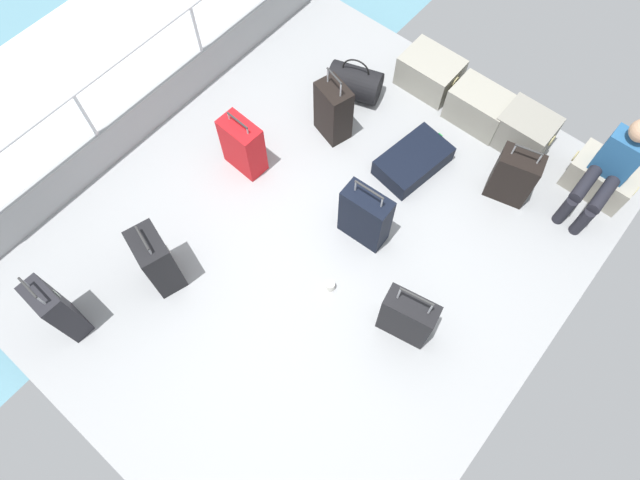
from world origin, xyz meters
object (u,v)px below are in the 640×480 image
(suitcase_7, at_px, (333,111))
(suitcase_6, at_px, (57,310))
(passenger_seated, at_px, (611,168))
(suitcase_0, at_px, (413,161))
(cargo_crate_0, at_px, (430,72))
(suitcase_5, at_px, (365,216))
(cargo_crate_2, at_px, (525,131))
(suitcase_1, at_px, (243,146))
(suitcase_4, at_px, (407,317))
(duffel_bag, at_px, (355,82))
(cargo_crate_3, at_px, (601,177))
(paper_cup, at_px, (330,286))
(cargo_crate_1, at_px, (479,107))
(suitcase_3, at_px, (514,176))
(suitcase_2, at_px, (157,260))

(suitcase_7, bearing_deg, suitcase_6, -97.81)
(passenger_seated, bearing_deg, suitcase_0, -152.87)
(cargo_crate_0, relative_size, suitcase_5, 0.80)
(suitcase_5, xyz_separation_m, suitcase_7, (-0.98, 0.74, 0.00))
(cargo_crate_2, relative_size, suitcase_5, 0.70)
(suitcase_1, distance_m, suitcase_7, 0.97)
(suitcase_0, distance_m, suitcase_4, 1.72)
(suitcase_5, relative_size, duffel_bag, 1.27)
(cargo_crate_2, height_order, cargo_crate_3, cargo_crate_2)
(suitcase_7, xyz_separation_m, paper_cup, (1.10, -1.37, -0.28))
(suitcase_1, relative_size, suitcase_5, 0.88)
(duffel_bag, height_order, paper_cup, duffel_bag)
(cargo_crate_1, height_order, suitcase_1, suitcase_1)
(cargo_crate_2, relative_size, duffel_bag, 0.89)
(suitcase_3, height_order, suitcase_4, suitcase_4)
(suitcase_5, xyz_separation_m, suitcase_6, (-1.40, -2.34, 0.03))
(passenger_seated, xyz_separation_m, suitcase_7, (-2.42, -0.96, -0.22))
(suitcase_0, distance_m, suitcase_3, 0.96)
(suitcase_6, xyz_separation_m, suitcase_7, (0.42, 3.08, -0.03))
(cargo_crate_1, distance_m, suitcase_4, 2.47)
(paper_cup, bearing_deg, cargo_crate_3, 62.17)
(paper_cup, bearing_deg, passenger_seated, 60.38)
(suitcase_5, bearing_deg, paper_cup, -79.12)
(cargo_crate_2, distance_m, suitcase_3, 0.64)
(duffel_bag, bearing_deg, suitcase_0, -19.35)
(cargo_crate_2, xyz_separation_m, suitcase_2, (-1.70, -3.36, 0.15))
(suitcase_1, bearing_deg, suitcase_5, 5.69)
(suitcase_1, xyz_separation_m, suitcase_7, (0.41, 0.88, 0.02))
(suitcase_2, bearing_deg, cargo_crate_1, 70.47)
(cargo_crate_0, bearing_deg, duffel_bag, -130.73)
(cargo_crate_1, xyz_separation_m, passenger_seated, (1.37, -0.13, 0.35))
(cargo_crate_2, height_order, suitcase_3, suitcase_3)
(passenger_seated, height_order, suitcase_6, passenger_seated)
(suitcase_3, distance_m, suitcase_4, 1.77)
(suitcase_0, distance_m, suitcase_1, 1.69)
(cargo_crate_0, relative_size, cargo_crate_3, 1.00)
(suitcase_2, xyz_separation_m, suitcase_4, (1.95, 0.99, -0.05))
(suitcase_7, bearing_deg, cargo_crate_0, 71.30)
(duffel_bag, bearing_deg, suitcase_2, -89.64)
(cargo_crate_0, xyz_separation_m, cargo_crate_1, (0.67, -0.07, 0.01))
(cargo_crate_2, xyz_separation_m, suitcase_7, (-1.58, -1.11, 0.12))
(cargo_crate_2, height_order, suitcase_6, suitcase_6)
(suitcase_2, bearing_deg, cargo_crate_0, 81.36)
(cargo_crate_3, bearing_deg, cargo_crate_2, -178.61)
(suitcase_6, distance_m, paper_cup, 2.31)
(cargo_crate_2, bearing_deg, suitcase_4, -84.05)
(cargo_crate_1, bearing_deg, cargo_crate_3, 1.90)
(suitcase_4, distance_m, paper_cup, 0.78)
(cargo_crate_0, height_order, suitcase_1, suitcase_1)
(cargo_crate_1, distance_m, suitcase_1, 2.46)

